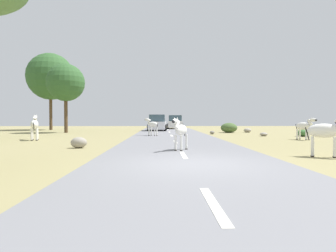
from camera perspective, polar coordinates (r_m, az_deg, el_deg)
The scene contains 18 objects.
ground_plane at distance 8.57m, azimuth 4.91°, elevation -7.66°, with size 90.00×90.00×0.00m, color #8E8456.
road at distance 8.55m, azimuth 4.06°, elevation -7.51°, with size 6.00×64.00×0.05m, color slate.
lane_markings at distance 7.57m, azimuth 4.78°, elevation -8.47°, with size 0.16×56.00×0.01m.
zebra_0 at distance 12.07m, azimuth 2.44°, elevation -0.88°, with size 0.82×1.36×1.37m.
zebra_1 at distance 20.52m, azimuth 25.00°, elevation -0.06°, with size 0.90×1.43×1.45m.
zebra_2 at distance 22.49m, azimuth -3.09°, elevation 0.23°, with size 1.17×1.18×1.39m.
zebra_3 at distance 20.12m, azimuth -24.54°, elevation 0.23°, with size 0.83×1.67×1.63m.
zebra_4 at distance 11.66m, azimuth 28.50°, elevation -0.91°, with size 1.49×1.01×1.53m.
car_0 at distance 32.16m, azimuth -2.08°, elevation 0.54°, with size 2.15×4.41×1.74m.
car_1 at distance 38.22m, azimuth 1.40°, elevation 0.69°, with size 2.14×4.40×1.74m.
tree_2 at distance 29.98m, azimuth -19.31°, elevation 7.95°, with size 3.59×3.59×6.62m.
tree_4 at distance 37.96m, azimuth -21.91°, elevation 8.89°, with size 5.50×5.50×9.11m.
bush_0 at distance 24.42m, azimuth 24.75°, elevation -1.24°, with size 0.89×0.80×0.53m, color #386633.
bush_3 at distance 28.78m, azimuth 11.79°, elevation -0.34°, with size 1.57×1.42×0.94m, color #425B2D.
rock_0 at distance 25.72m, azimuth 8.60°, elevation -1.26°, with size 0.41×0.40×0.30m, color gray.
rock_1 at distance 29.80m, azimuth 15.21°, elevation -0.82°, with size 0.72×0.66×0.41m, color gray.
rock_2 at distance 14.09m, azimuth -16.98°, elevation -3.11°, with size 0.74×0.55×0.50m, color gray.
rock_4 at distance 23.86m, azimuth 18.13°, elevation -1.53°, with size 0.58×0.61×0.29m, color gray.
Camera 1 is at (-0.92, -8.41, 1.36)m, focal length 31.31 mm.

